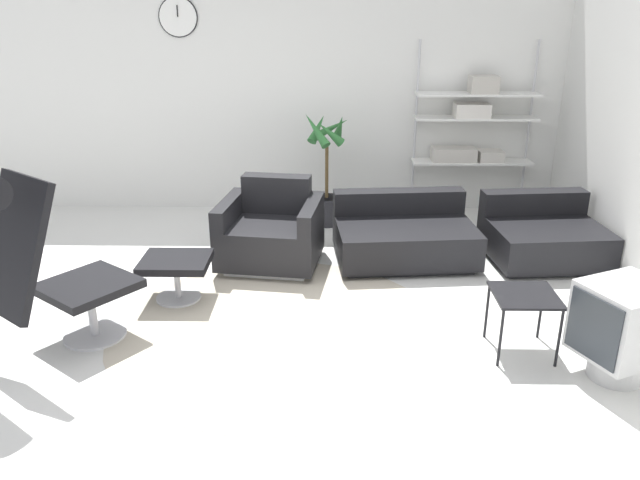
{
  "coord_description": "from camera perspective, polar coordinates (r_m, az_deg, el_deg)",
  "views": [
    {
      "loc": [
        0.37,
        -4.23,
        2.28
      ],
      "look_at": [
        0.3,
        0.23,
        0.55
      ],
      "focal_mm": 35.0,
      "sensor_mm": 36.0,
      "label": 1
    }
  ],
  "objects": [
    {
      "name": "couch_low",
      "position": [
        5.83,
        7.66,
        0.32
      ],
      "size": [
        1.32,
        0.99,
        0.58
      ],
      "rotation": [
        0.0,
        0.0,
        3.24
      ],
      "color": "black",
      "rests_on": "ground_plane"
    },
    {
      "name": "potted_plant",
      "position": [
        6.66,
        0.61,
        5.3
      ],
      "size": [
        0.53,
        0.55,
        1.22
      ],
      "color": "#333338",
      "rests_on": "ground_plane"
    },
    {
      "name": "round_rug",
      "position": [
        4.67,
        -3.8,
        -8.03
      ],
      "size": [
        2.49,
        2.49,
        0.01
      ],
      "color": "#BCB29E",
      "rests_on": "ground_plane"
    },
    {
      "name": "wall_back",
      "position": [
        7.05,
        -2.2,
        13.99
      ],
      "size": [
        12.0,
        0.09,
        2.8
      ],
      "color": "silver",
      "rests_on": "ground_plane"
    },
    {
      "name": "couch_second",
      "position": [
        6.12,
        19.7,
        0.24
      ],
      "size": [
        1.08,
        0.96,
        0.58
      ],
      "rotation": [
        0.0,
        0.0,
        3.24
      ],
      "color": "black",
      "rests_on": "ground_plane"
    },
    {
      "name": "side_table",
      "position": [
        4.42,
        18.21,
        -5.26
      ],
      "size": [
        0.42,
        0.42,
        0.44
      ],
      "color": "black",
      "rests_on": "ground_plane"
    },
    {
      "name": "ground_plane",
      "position": [
        4.82,
        -3.64,
        -7.1
      ],
      "size": [
        12.0,
        12.0,
        0.0
      ],
      "primitive_type": "plane",
      "color": "silver"
    },
    {
      "name": "armchair_red",
      "position": [
        5.67,
        -4.47,
        0.57
      ],
      "size": [
        0.97,
        0.89,
        0.77
      ],
      "rotation": [
        0.0,
        0.0,
        3.01
      ],
      "color": "silver",
      "rests_on": "ground_plane"
    },
    {
      "name": "lounge_chair",
      "position": [
        4.39,
        -24.69,
        -0.85
      ],
      "size": [
        1.03,
        1.12,
        1.36
      ],
      "rotation": [
        0.0,
        0.0,
        -0.65
      ],
      "color": "#BCBCC1",
      "rests_on": "ground_plane"
    },
    {
      "name": "shelf_unit",
      "position": [
        7.04,
        13.77,
        10.12
      ],
      "size": [
        1.31,
        0.28,
        1.89
      ],
      "color": "#BCBCC1",
      "rests_on": "ground_plane"
    },
    {
      "name": "ottoman",
      "position": [
        5.11,
        -13.03,
        -2.49
      ],
      "size": [
        0.54,
        0.46,
        0.36
      ],
      "color": "#BCBCC1",
      "rests_on": "ground_plane"
    },
    {
      "name": "crt_television",
      "position": [
        4.37,
        25.93,
        -7.21
      ],
      "size": [
        0.65,
        0.62,
        0.65
      ],
      "rotation": [
        0.0,
        0.0,
        2.0
      ],
      "color": "#B7B7B7",
      "rests_on": "ground_plane"
    }
  ]
}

